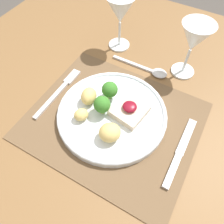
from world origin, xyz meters
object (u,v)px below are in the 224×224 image
Objects in this scene: dinner_plate at (111,113)px; knife at (178,156)px; spoon at (152,71)px; wine_glass_near at (194,40)px; wine_glass_far at (120,12)px; fork at (61,89)px.

knife is at bearing -6.44° from dinner_plate.
spoon is 0.15m from wine_glass_near.
knife is at bearing -53.16° from spoon.
wine_glass_near is at bearing 66.55° from dinner_plate.
wine_glass_near is at bearing 31.18° from spoon.
dinner_plate is 0.21m from spoon.
dinner_plate is 0.32m from wine_glass_far.
wine_glass_far reaches higher than fork.
wine_glass_far is (-0.15, 0.06, 0.12)m from spoon.
dinner_plate is 0.30m from wine_glass_near.
fork is (-0.18, 0.01, -0.01)m from dinner_plate.
spoon is at bearing -22.27° from wine_glass_far.
spoon is at bearing -149.62° from wine_glass_near.
spoon is at bearing 82.09° from dinner_plate.
knife is at bearing -72.97° from wine_glass_near.
spoon is 0.20m from wine_glass_far.
dinner_plate is at bearing -0.31° from fork.
knife is (0.37, -0.03, 0.00)m from fork.
dinner_plate reaches higher than spoon.
spoon is (0.03, 0.21, -0.01)m from dinner_plate.
wine_glass_near is at bearing -3.24° from wine_glass_far.
dinner_plate is at bearing -65.82° from wine_glass_far.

